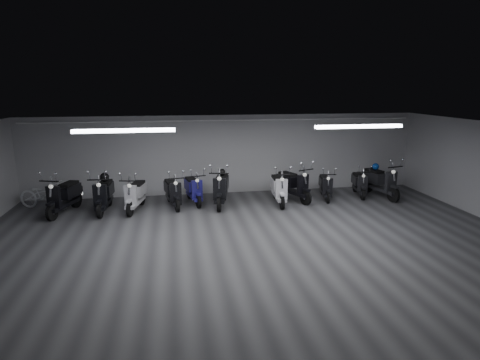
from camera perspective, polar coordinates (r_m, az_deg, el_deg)
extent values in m
cube|color=#393A3C|center=(9.75, 2.11, -9.44)|extent=(14.00, 10.00, 0.01)
cube|color=slate|center=(9.04, 2.27, 7.20)|extent=(14.00, 10.00, 0.01)
cube|color=#A2A2A5|center=(14.13, -1.96, 3.69)|extent=(14.00, 0.01, 2.80)
cube|color=#A2A2A5|center=(4.84, 14.87, -16.49)|extent=(14.00, 0.01, 2.80)
cube|color=white|center=(9.92, -16.34, 6.85)|extent=(2.40, 0.18, 0.08)
cube|color=white|center=(10.98, 16.79, 7.40)|extent=(2.40, 0.18, 0.08)
cylinder|color=white|center=(13.89, -1.95, 8.60)|extent=(13.60, 0.05, 0.05)
imported|color=white|center=(13.83, -26.45, -1.55)|extent=(1.79, 1.15, 1.10)
sphere|color=black|center=(12.91, -2.62, 1.14)|extent=(0.23, 0.23, 0.23)
sphere|color=navy|center=(14.61, 18.98, 1.84)|extent=(0.24, 0.24, 0.24)
sphere|color=black|center=(12.94, -18.96, 0.39)|extent=(0.28, 0.28, 0.28)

